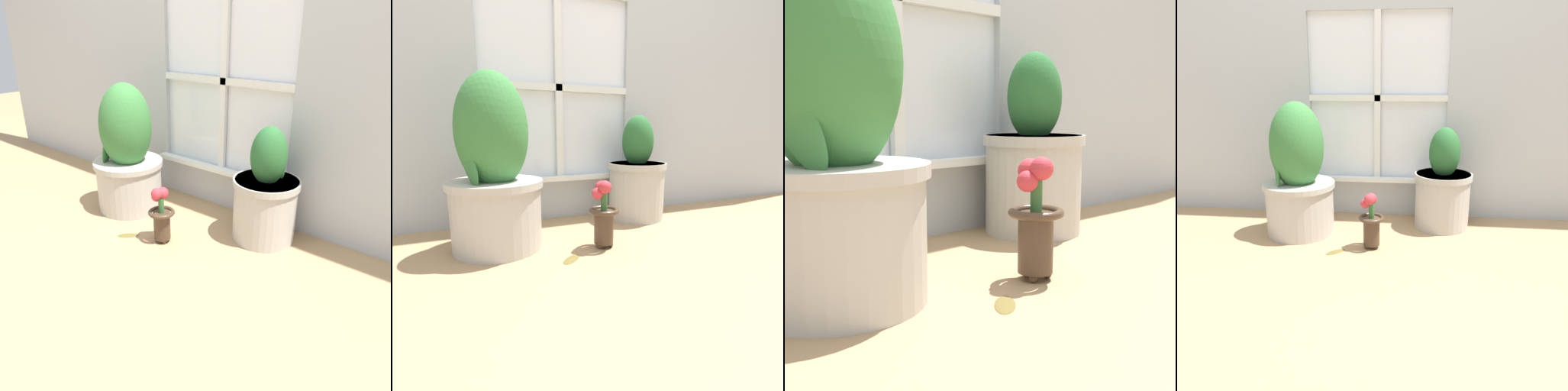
# 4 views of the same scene
# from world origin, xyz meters

# --- Properties ---
(ground_plane) EXTENTS (10.00, 10.00, 0.00)m
(ground_plane) POSITION_xyz_m (0.00, 0.00, 0.00)
(ground_plane) COLOR tan
(potted_plant_left) EXTENTS (0.39, 0.39, 0.72)m
(potted_plant_left) POSITION_xyz_m (-0.39, 0.25, 0.31)
(potted_plant_left) COLOR #B7B2A8
(potted_plant_left) RESTS_ON ground_plane
(potted_plant_right) EXTENTS (0.32, 0.32, 0.58)m
(potted_plant_right) POSITION_xyz_m (0.39, 0.43, 0.23)
(potted_plant_right) COLOR #B7B2A8
(potted_plant_right) RESTS_ON ground_plane
(flower_vase) EXTENTS (0.13, 0.13, 0.29)m
(flower_vase) POSITION_xyz_m (0.02, 0.08, 0.15)
(flower_vase) COLOR #473323
(flower_vase) RESTS_ON ground_plane
(fallen_leaf) EXTENTS (0.11, 0.11, 0.01)m
(fallen_leaf) POSITION_xyz_m (-0.15, 0.01, 0.00)
(fallen_leaf) COLOR brown
(fallen_leaf) RESTS_ON ground_plane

